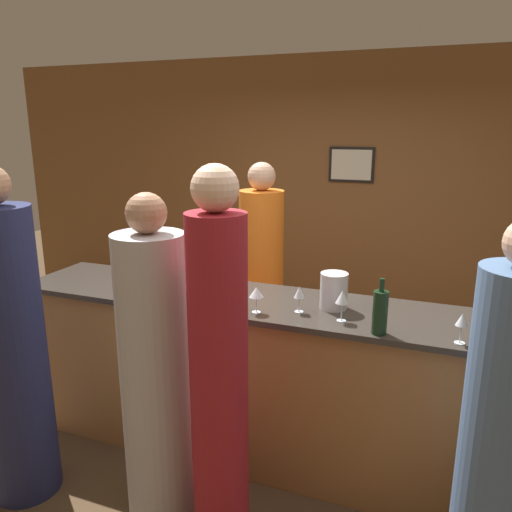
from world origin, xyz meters
TOP-DOWN VIEW (x-y plane):
  - ground_plane at (0.00, 0.00)m, footprint 14.00×14.00m
  - back_wall at (0.00, 2.27)m, footprint 8.00×0.08m
  - bar_counter at (0.00, 0.00)m, footprint 3.44×0.65m
  - bartender at (-0.40, 0.84)m, footprint 0.35×0.35m
  - guest_0 at (-1.28, -0.82)m, footprint 0.38×0.38m
  - guest_1 at (1.23, -0.71)m, footprint 0.33×0.33m
  - guest_2 at (-0.01, -0.78)m, footprint 0.28×0.28m
  - guest_3 at (-0.41, -0.72)m, footprint 0.36×0.36m
  - wine_bottle_0 at (0.66, -0.26)m, footprint 0.08×0.08m
  - wine_bottle_1 at (-0.78, -0.16)m, footprint 0.07×0.07m
  - ice_bucket at (0.36, 0.02)m, footprint 0.16×0.16m
  - wine_glass_0 at (-0.47, -0.07)m, footprint 0.07×0.07m
  - wine_glass_1 at (0.19, -0.12)m, footprint 0.06×0.06m
  - wine_glass_3 at (-0.04, -0.21)m, footprint 0.08×0.08m
  - wine_glass_4 at (0.44, -0.16)m, footprint 0.07×0.07m
  - wine_glass_6 at (1.05, -0.24)m, footprint 0.06×0.06m

SIDE VIEW (x-z plane):
  - ground_plane at x=0.00m, z-range 0.00..0.00m
  - bar_counter at x=0.00m, z-range 0.00..1.08m
  - guest_1 at x=1.23m, z-range -0.06..1.74m
  - guest_3 at x=-0.41m, z-range -0.07..1.75m
  - bartender at x=-0.40m, z-range -0.06..1.79m
  - guest_0 at x=-1.28m, z-range -0.07..1.86m
  - guest_2 at x=-0.01m, z-range -0.04..1.92m
  - ice_bucket at x=0.36m, z-range 1.08..1.29m
  - wine_glass_1 at x=0.19m, z-range 1.11..1.27m
  - wine_glass_6 at x=1.05m, z-range 1.12..1.27m
  - wine_glass_3 at x=-0.04m, z-range 1.12..1.27m
  - wine_bottle_0 at x=0.66m, z-range 1.05..1.34m
  - wine_bottle_1 at x=-0.78m, z-range 1.05..1.35m
  - wine_glass_0 at x=-0.47m, z-range 1.12..1.29m
  - wine_glass_4 at x=0.44m, z-range 1.12..1.30m
  - back_wall at x=0.00m, z-range 0.00..2.80m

